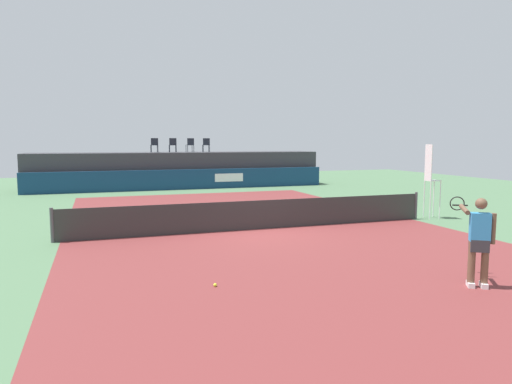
# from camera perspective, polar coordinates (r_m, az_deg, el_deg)

# --- Properties ---
(ground_plane) EXTENTS (48.00, 48.00, 0.00)m
(ground_plane) POSITION_cam_1_polar(r_m,az_deg,el_deg) (17.99, -2.90, -2.91)
(ground_plane) COLOR #4C704C
(court_inner) EXTENTS (12.00, 22.00, 0.00)m
(court_inner) POSITION_cam_1_polar(r_m,az_deg,el_deg) (15.17, 0.28, -4.60)
(court_inner) COLOR maroon
(court_inner) RESTS_ON ground
(sponsor_wall) EXTENTS (18.00, 0.22, 1.20)m
(sponsor_wall) POSITION_cam_1_polar(r_m,az_deg,el_deg) (28.09, -8.88, 1.54)
(sponsor_wall) COLOR navy
(sponsor_wall) RESTS_ON ground
(spectator_platform) EXTENTS (18.00, 2.80, 2.20)m
(spectator_platform) POSITION_cam_1_polar(r_m,az_deg,el_deg) (29.82, -9.53, 2.75)
(spectator_platform) COLOR #38383D
(spectator_platform) RESTS_ON ground
(spectator_chair_far_left) EXTENTS (0.45, 0.45, 0.89)m
(spectator_chair_far_left) POSITION_cam_1_polar(r_m,az_deg,el_deg) (29.52, -12.45, 5.76)
(spectator_chair_far_left) COLOR #1E232D
(spectator_chair_far_left) RESTS_ON spectator_platform
(spectator_chair_left) EXTENTS (0.47, 0.47, 0.89)m
(spectator_chair_left) POSITION_cam_1_polar(r_m,az_deg,el_deg) (29.40, -10.25, 5.80)
(spectator_chair_left) COLOR #1E232D
(spectator_chair_left) RESTS_ON spectator_platform
(spectator_chair_center) EXTENTS (0.47, 0.47, 0.89)m
(spectator_chair_center) POSITION_cam_1_polar(r_m,az_deg,el_deg) (30.03, -8.14, 5.84)
(spectator_chair_center) COLOR #1E232D
(spectator_chair_center) RESTS_ON spectator_platform
(spectator_chair_right) EXTENTS (0.48, 0.48, 0.89)m
(spectator_chair_right) POSITION_cam_1_polar(r_m,az_deg,el_deg) (30.24, -6.18, 5.87)
(spectator_chair_right) COLOR #1E232D
(spectator_chair_right) RESTS_ON spectator_platform
(umpire_chair) EXTENTS (0.49, 0.49, 2.76)m
(umpire_chair) POSITION_cam_1_polar(r_m,az_deg,el_deg) (18.38, 20.74, 1.87)
(umpire_chair) COLOR white
(umpire_chair) RESTS_ON ground
(tennis_net) EXTENTS (12.40, 0.02, 0.95)m
(tennis_net) POSITION_cam_1_polar(r_m,az_deg,el_deg) (15.09, 0.28, -2.84)
(tennis_net) COLOR #2D2D2D
(tennis_net) RESTS_ON ground
(net_post_near) EXTENTS (0.10, 0.10, 1.00)m
(net_post_near) POSITION_cam_1_polar(r_m,az_deg,el_deg) (14.31, -23.91, -3.77)
(net_post_near) COLOR #4C4C51
(net_post_near) RESTS_ON ground
(net_post_far) EXTENTS (0.10, 0.10, 1.00)m
(net_post_far) POSITION_cam_1_polar(r_m,az_deg,el_deg) (18.09, 19.15, -1.60)
(net_post_far) COLOR #4C4C51
(net_post_far) RESTS_ON ground
(tennis_player) EXTENTS (0.71, 1.26, 1.77)m
(tennis_player) POSITION_cam_1_polar(r_m,az_deg,el_deg) (10.04, 25.81, -5.25)
(tennis_player) COLOR white
(tennis_player) RESTS_ON court_inner
(tennis_ball) EXTENTS (0.07, 0.07, 0.07)m
(tennis_ball) POSITION_cam_1_polar(r_m,az_deg,el_deg) (9.31, -5.07, -11.37)
(tennis_ball) COLOR #D8EA33
(tennis_ball) RESTS_ON court_inner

